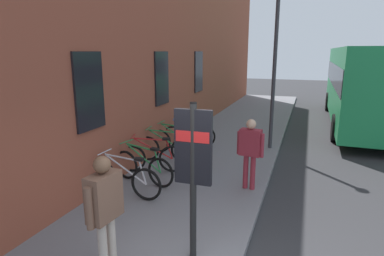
{
  "coord_description": "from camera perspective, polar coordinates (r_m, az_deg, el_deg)",
  "views": [
    {
      "loc": [
        -3.52,
        -0.75,
        3.2
      ],
      "look_at": [
        2.44,
        1.4,
        1.7
      ],
      "focal_mm": 30.32,
      "sensor_mm": 36.0,
      "label": 1
    }
  ],
  "objects": [
    {
      "name": "pedestrian_near_bus",
      "position": [
        7.38,
        10.21,
        -3.31
      ],
      "size": [
        0.29,
        0.62,
        1.63
      ],
      "color": "maroon",
      "rests_on": "sidewalk_pavement"
    },
    {
      "name": "bicycle_end_of_row",
      "position": [
        9.27,
        -4.68,
        -3.59
      ],
      "size": [
        0.48,
        1.76,
        0.97
      ],
      "color": "black",
      "rests_on": "sidewalk_pavement"
    },
    {
      "name": "bicycle_by_door",
      "position": [
        9.94,
        -2.84,
        -2.39
      ],
      "size": [
        0.48,
        1.77,
        0.97
      ],
      "color": "black",
      "rests_on": "sidewalk_pavement"
    },
    {
      "name": "sidewalk_pavement",
      "position": [
        12.2,
        7.31,
        -1.68
      ],
      "size": [
        24.0,
        3.5,
        0.12
      ],
      "primitive_type": "cube",
      "color": "slate",
      "rests_on": "ground"
    },
    {
      "name": "city_bus",
      "position": [
        16.07,
        28.02,
        7.22
      ],
      "size": [
        10.52,
        2.71,
        3.35
      ],
      "color": "#1E8C4C",
      "rests_on": "ground"
    },
    {
      "name": "pedestrian_crossing_street",
      "position": [
        4.64,
        -15.12,
        -12.85
      ],
      "size": [
        0.66,
        0.31,
        1.75
      ],
      "color": "#B2A599",
      "rests_on": "sidewalk_pavement"
    },
    {
      "name": "ground",
      "position": [
        10.05,
        20.27,
        -6.09
      ],
      "size": [
        60.0,
        60.0,
        0.0
      ],
      "primitive_type": "plane",
      "color": "#2D2D30"
    },
    {
      "name": "pedestrian_by_facade",
      "position": [
        7.91,
        0.99,
        -2.16
      ],
      "size": [
        0.35,
        0.58,
        1.59
      ],
      "color": "#334C8C",
      "rests_on": "sidewalk_pavement"
    },
    {
      "name": "bicycle_leaning_wall",
      "position": [
        7.85,
        -8.61,
        -6.88
      ],
      "size": [
        0.53,
        1.75,
        0.97
      ],
      "color": "black",
      "rests_on": "sidewalk_pavement"
    },
    {
      "name": "bicycle_under_window",
      "position": [
        10.58,
        -0.57,
        -1.4
      ],
      "size": [
        0.7,
        1.7,
        0.97
      ],
      "color": "black",
      "rests_on": "sidewalk_pavement"
    },
    {
      "name": "bicycle_mid_rack",
      "position": [
        7.21,
        -11.69,
        -8.89
      ],
      "size": [
        0.48,
        1.77,
        0.97
      ],
      "color": "black",
      "rests_on": "sidewalk_pavement"
    },
    {
      "name": "transit_info_sign",
      "position": [
        4.66,
        0.21,
        -5.2
      ],
      "size": [
        0.1,
        0.55,
        2.4
      ],
      "color": "black",
      "rests_on": "sidewalk_pavement"
    },
    {
      "name": "station_facade",
      "position": [
        13.37,
        -0.18,
        18.5
      ],
      "size": [
        22.0,
        0.65,
        8.81
      ],
      "color": "brown",
      "rests_on": "ground"
    },
    {
      "name": "street_lamp",
      "position": [
        10.52,
        14.4,
        12.15
      ],
      "size": [
        0.28,
        0.28,
        4.93
      ],
      "color": "#333338",
      "rests_on": "sidewalk_pavement"
    },
    {
      "name": "bicycle_beside_lamp",
      "position": [
        8.51,
        -6.93,
        -5.2
      ],
      "size": [
        0.68,
        1.7,
        0.97
      ],
      "color": "black",
      "rests_on": "sidewalk_pavement"
    }
  ]
}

